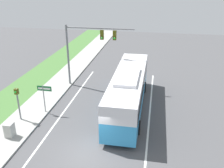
# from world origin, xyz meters

# --- Properties ---
(ground_plane) EXTENTS (80.00, 80.00, 0.00)m
(ground_plane) POSITION_xyz_m (0.00, 0.00, 0.00)
(ground_plane) COLOR #4C4C4F
(sidewalk) EXTENTS (2.80, 80.00, 0.12)m
(sidewalk) POSITION_xyz_m (-6.20, 0.00, 0.06)
(sidewalk) COLOR #9E9E99
(sidewalk) RESTS_ON ground_plane
(lane_divider_near) EXTENTS (0.14, 30.00, 0.01)m
(lane_divider_near) POSITION_xyz_m (-3.60, 0.00, 0.00)
(lane_divider_near) COLOR silver
(lane_divider_near) RESTS_ON ground_plane
(lane_divider_far) EXTENTS (0.14, 30.00, 0.01)m
(lane_divider_far) POSITION_xyz_m (3.60, 0.00, 0.00)
(lane_divider_far) COLOR silver
(lane_divider_far) RESTS_ON ground_plane
(bus) EXTENTS (2.61, 11.83, 3.45)m
(bus) POSITION_xyz_m (1.70, 6.57, 1.89)
(bus) COLOR #3393D1
(bus) RESTS_ON ground_plane
(signal_gantry) EXTENTS (6.82, 0.41, 6.31)m
(signal_gantry) POSITION_xyz_m (-2.95, 10.76, 4.55)
(signal_gantry) COLOR slate
(signal_gantry) RESTS_ON ground_plane
(pedestrian_signal) EXTENTS (0.28, 0.34, 2.77)m
(pedestrian_signal) POSITION_xyz_m (-6.47, 3.06, 1.90)
(pedestrian_signal) COLOR slate
(pedestrian_signal) RESTS_ON ground_plane
(street_sign) EXTENTS (1.22, 0.08, 2.51)m
(street_sign) POSITION_xyz_m (-4.99, 4.57, 1.77)
(street_sign) COLOR slate
(street_sign) RESTS_ON ground_plane
(utility_cabinet) EXTENTS (0.58, 0.59, 1.05)m
(utility_cabinet) POSITION_xyz_m (-5.99, 0.77, 0.64)
(utility_cabinet) COLOR #A8A8A3
(utility_cabinet) RESTS_ON sidewalk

